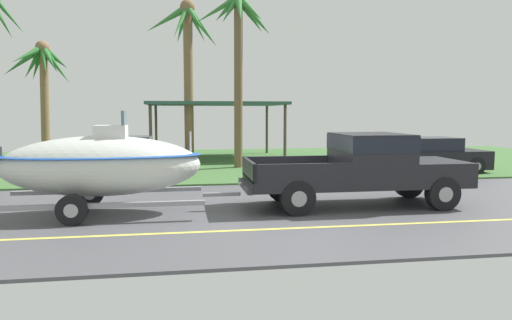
{
  "coord_description": "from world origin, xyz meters",
  "views": [
    {
      "loc": [
        -2.68,
        -10.8,
        2.33
      ],
      "look_at": [
        -0.85,
        0.6,
        1.15
      ],
      "focal_mm": 32.75,
      "sensor_mm": 36.0,
      "label": 1
    }
  ],
  "objects_px": {
    "parked_sedan_far": "(427,156)",
    "boat_on_trailer": "(101,165)",
    "palm_tree_mid": "(240,33)",
    "carport_awning": "(215,105)",
    "palm_tree_near_right": "(42,71)",
    "parked_sedan_near": "(123,154)",
    "pickup_truck_towing": "(368,165)",
    "palm_tree_near_left": "(188,49)"
  },
  "relations": [
    {
      "from": "parked_sedan_near",
      "to": "palm_tree_near_right",
      "type": "bearing_deg",
      "value": 131.36
    },
    {
      "from": "pickup_truck_towing",
      "to": "parked_sedan_far",
      "type": "height_order",
      "value": "pickup_truck_towing"
    },
    {
      "from": "pickup_truck_towing",
      "to": "parked_sedan_far",
      "type": "bearing_deg",
      "value": 49.98
    },
    {
      "from": "palm_tree_near_right",
      "to": "palm_tree_mid",
      "type": "relative_size",
      "value": 0.79
    },
    {
      "from": "boat_on_trailer",
      "to": "palm_tree_near_right",
      "type": "relative_size",
      "value": 1.0
    },
    {
      "from": "parked_sedan_near",
      "to": "palm_tree_mid",
      "type": "distance_m",
      "value": 6.77
    },
    {
      "from": "parked_sedan_near",
      "to": "palm_tree_near_right",
      "type": "height_order",
      "value": "palm_tree_near_right"
    },
    {
      "from": "palm_tree_mid",
      "to": "parked_sedan_far",
      "type": "bearing_deg",
      "value": -20.4
    },
    {
      "from": "pickup_truck_towing",
      "to": "palm_tree_near_right",
      "type": "relative_size",
      "value": 0.99
    },
    {
      "from": "pickup_truck_towing",
      "to": "boat_on_trailer",
      "type": "distance_m",
      "value": 6.44
    },
    {
      "from": "pickup_truck_towing",
      "to": "palm_tree_near_left",
      "type": "bearing_deg",
      "value": 112.31
    },
    {
      "from": "boat_on_trailer",
      "to": "palm_tree_near_right",
      "type": "distance_m",
      "value": 13.98
    },
    {
      "from": "parked_sedan_near",
      "to": "carport_awning",
      "type": "bearing_deg",
      "value": 47.11
    },
    {
      "from": "carport_awning",
      "to": "parked_sedan_near",
      "type": "bearing_deg",
      "value": -132.89
    },
    {
      "from": "palm_tree_near_left",
      "to": "palm_tree_mid",
      "type": "relative_size",
      "value": 1.01
    },
    {
      "from": "pickup_truck_towing",
      "to": "palm_tree_mid",
      "type": "bearing_deg",
      "value": 105.14
    },
    {
      "from": "parked_sedan_far",
      "to": "boat_on_trailer",
      "type": "bearing_deg",
      "value": -153.34
    },
    {
      "from": "parked_sedan_near",
      "to": "pickup_truck_towing",
      "type": "bearing_deg",
      "value": -49.39
    },
    {
      "from": "palm_tree_near_right",
      "to": "palm_tree_mid",
      "type": "xyz_separation_m",
      "value": [
        8.88,
        -4.65,
        1.24
      ]
    },
    {
      "from": "boat_on_trailer",
      "to": "palm_tree_near_left",
      "type": "height_order",
      "value": "palm_tree_near_left"
    },
    {
      "from": "boat_on_trailer",
      "to": "carport_awning",
      "type": "bearing_deg",
      "value": 74.12
    },
    {
      "from": "pickup_truck_towing",
      "to": "palm_tree_mid",
      "type": "distance_m",
      "value": 9.58
    },
    {
      "from": "boat_on_trailer",
      "to": "palm_tree_near_right",
      "type": "bearing_deg",
      "value": 109.95
    },
    {
      "from": "boat_on_trailer",
      "to": "palm_tree_near_left",
      "type": "distance_m",
      "value": 11.35
    },
    {
      "from": "parked_sedan_far",
      "to": "pickup_truck_towing",
      "type": "bearing_deg",
      "value": -130.02
    },
    {
      "from": "palm_tree_near_left",
      "to": "boat_on_trailer",
      "type": "bearing_deg",
      "value": -101.82
    },
    {
      "from": "parked_sedan_far",
      "to": "carport_awning",
      "type": "xyz_separation_m",
      "value": [
        -7.61,
        6.81,
        2.03
      ]
    },
    {
      "from": "carport_awning",
      "to": "boat_on_trailer",
      "type": "bearing_deg",
      "value": -105.88
    },
    {
      "from": "carport_awning",
      "to": "palm_tree_near_right",
      "type": "bearing_deg",
      "value": 177.17
    },
    {
      "from": "parked_sedan_far",
      "to": "palm_tree_near_right",
      "type": "distance_m",
      "value": 17.73
    },
    {
      "from": "carport_awning",
      "to": "palm_tree_near_right",
      "type": "xyz_separation_m",
      "value": [
        -8.18,
        0.4,
        1.58
      ]
    },
    {
      "from": "parked_sedan_far",
      "to": "carport_awning",
      "type": "distance_m",
      "value": 10.41
    },
    {
      "from": "parked_sedan_near",
      "to": "palm_tree_mid",
      "type": "relative_size",
      "value": 0.63
    },
    {
      "from": "palm_tree_near_left",
      "to": "pickup_truck_towing",
      "type": "bearing_deg",
      "value": -67.69
    },
    {
      "from": "boat_on_trailer",
      "to": "palm_tree_mid",
      "type": "distance_m",
      "value": 10.19
    },
    {
      "from": "pickup_truck_towing",
      "to": "parked_sedan_far",
      "type": "distance_m",
      "value": 7.31
    },
    {
      "from": "palm_tree_mid",
      "to": "palm_tree_near_left",
      "type": "bearing_deg",
      "value": 132.64
    },
    {
      "from": "parked_sedan_far",
      "to": "palm_tree_mid",
      "type": "bearing_deg",
      "value": 159.6
    },
    {
      "from": "boat_on_trailer",
      "to": "palm_tree_mid",
      "type": "height_order",
      "value": "palm_tree_mid"
    },
    {
      "from": "palm_tree_mid",
      "to": "palm_tree_near_right",
      "type": "bearing_deg",
      "value": 152.37
    },
    {
      "from": "boat_on_trailer",
      "to": "parked_sedan_far",
      "type": "relative_size",
      "value": 1.31
    },
    {
      "from": "parked_sedan_near",
      "to": "palm_tree_mid",
      "type": "bearing_deg",
      "value": 0.96
    }
  ]
}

